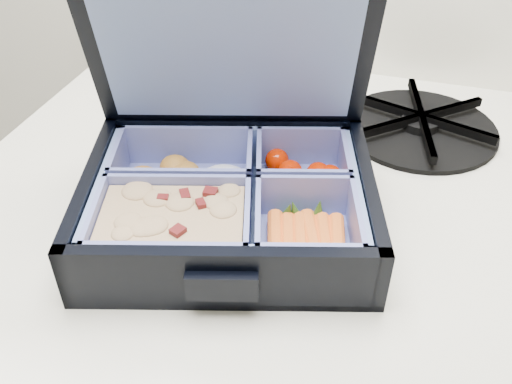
% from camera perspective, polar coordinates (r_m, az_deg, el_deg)
% --- Properties ---
extents(bento_box, '(0.28, 0.24, 0.06)m').
position_cam_1_polar(bento_box, '(0.48, -2.72, -1.02)').
color(bento_box, black).
rests_on(bento_box, stove).
extents(burner_grate, '(0.21, 0.21, 0.02)m').
position_cam_1_polar(burner_grate, '(0.64, 16.12, 6.83)').
color(burner_grate, black).
rests_on(burner_grate, stove).
extents(burner_grate_rear, '(0.25, 0.25, 0.02)m').
position_cam_1_polar(burner_grate_rear, '(0.68, -4.73, 10.23)').
color(burner_grate_rear, black).
rests_on(burner_grate_rear, stove).
extents(fork, '(0.05, 0.16, 0.01)m').
position_cam_1_polar(fork, '(0.59, 5.58, 4.34)').
color(fork, silver).
rests_on(fork, stove).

